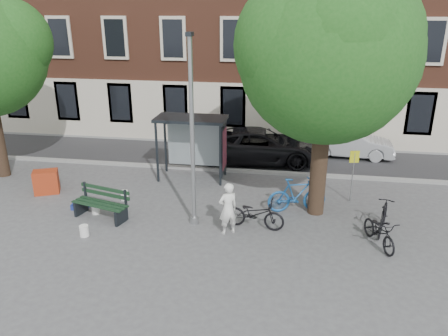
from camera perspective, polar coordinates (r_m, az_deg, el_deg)
ground at (r=14.69m, az=-3.87°, el=-7.23°), size 90.00×90.00×0.00m
road at (r=21.02m, az=0.39°, el=1.54°), size 40.00×4.00×0.01m
curb_near at (r=19.14m, az=-0.54°, el=-0.21°), size 40.00×0.25×0.12m
curb_far at (r=22.88m, az=1.16°, el=3.27°), size 40.00×0.25×0.12m
building_row at (r=25.84m, az=2.63°, el=20.82°), size 30.00×8.00×14.00m
lamppost at (r=13.62m, az=-4.15°, el=3.20°), size 0.28×0.35×6.11m
tree_right at (r=14.12m, az=13.57°, el=15.05°), size 5.76×5.60×8.20m
bus_shelter at (r=17.84m, az=-2.98°, el=4.49°), size 2.85×1.45×2.62m
painter at (r=13.69m, az=0.53°, el=-5.32°), size 0.75×0.68×1.71m
bench at (r=15.41m, az=-15.72°, el=-4.65°), size 2.09×1.13×1.03m
bike_a at (r=14.19m, az=4.04°, el=-5.96°), size 2.01×0.92×1.02m
bike_b at (r=15.43m, az=9.51°, el=-3.48°), size 2.16×1.14×1.25m
bike_c at (r=13.99m, az=19.65°, el=-7.84°), size 1.17×1.87×0.93m
bike_d at (r=14.80m, az=20.10°, el=-6.06°), size 0.96×1.78×1.03m
car_dark at (r=20.16m, az=4.73°, el=2.94°), size 5.80×3.10×1.55m
car_silver at (r=21.66m, az=16.11°, el=3.13°), size 4.11×1.62×1.33m
red_stand at (r=18.13m, az=-22.20°, el=-1.69°), size 1.07×0.92×0.90m
blue_crate at (r=16.46m, az=-18.28°, el=-4.72°), size 0.57×0.43×0.20m
bucket_a at (r=14.51m, az=-17.80°, el=-7.82°), size 0.34×0.34×0.36m
bucket_b at (r=16.70m, az=-12.87°, el=-3.49°), size 0.30×0.30×0.36m
bucket_c at (r=15.88m, az=-16.41°, el=-5.13°), size 0.29×0.29×0.36m
notice_sign at (r=16.38m, az=16.57°, el=0.39°), size 0.34×0.09×1.96m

